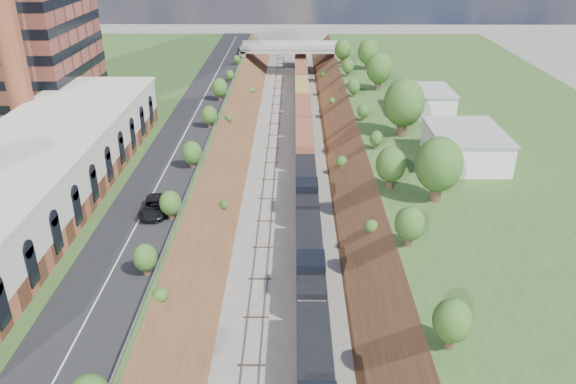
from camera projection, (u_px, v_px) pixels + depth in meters
The scene contains 16 objects.
platform_left at pixel (66, 155), 83.58m from camera, with size 44.00×180.00×5.00m, color #305021.
platform_right at pixel (510, 156), 82.99m from camera, with size 44.00×180.00×5.00m, color #305021.
embankment_left at pixel (215, 171), 84.45m from camera, with size 7.07×180.00×7.07m, color brown.
embankment_right at pixel (361, 171), 84.26m from camera, with size 7.07×180.00×7.07m, color brown.
rail_left_track at pixel (270, 170), 84.34m from camera, with size 1.58×180.00×0.18m, color gray.
rail_right_track at pixel (305, 170), 84.29m from camera, with size 1.58×180.00×0.18m, color gray.
road at pixel (182, 139), 82.33m from camera, with size 8.00×180.00×0.10m, color black.
guardrail at pixel (210, 136), 81.90m from camera, with size 0.10×171.00×0.70m.
commercial_building at pixel (29, 178), 61.08m from camera, with size 14.30×62.30×7.00m.
overpass at pixel (290, 54), 138.28m from camera, with size 24.50×8.30×7.40m.
white_building_near at pixel (465, 147), 73.92m from camera, with size 9.00×12.00×4.00m, color silver.
white_building_far at pixel (426, 101), 93.89m from camera, with size 8.00×10.00×3.60m, color silver.
tree_right_large at pixel (439, 165), 62.11m from camera, with size 5.25×5.25×7.61m.
tree_left_crest at pixel (136, 285), 45.30m from camera, with size 2.45×2.45×3.55m.
freight_train at pixel (304, 129), 94.58m from camera, with size 2.78×127.47×4.55m.
suv at pixel (155, 206), 60.57m from camera, with size 2.66×5.77×1.60m, color black.
Camera 1 is at (0.84, -17.59, 33.25)m, focal length 35.00 mm.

